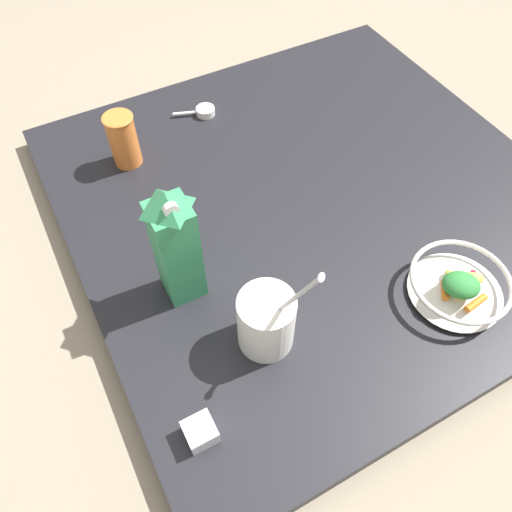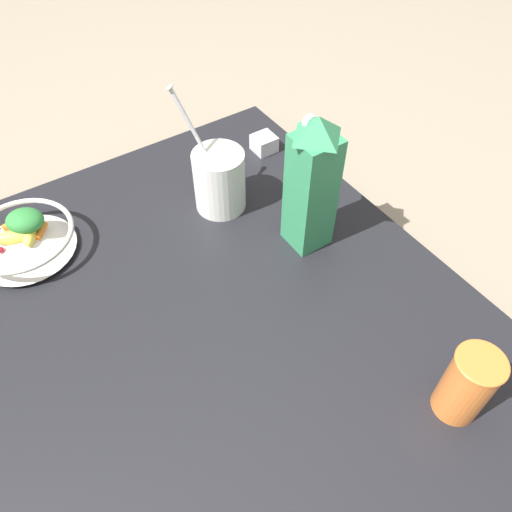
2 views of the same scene
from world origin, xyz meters
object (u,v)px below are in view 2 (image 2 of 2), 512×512
(yogurt_tub, at_px, (219,178))
(spice_jar, at_px, (264,144))
(fruit_bowl, at_px, (23,239))
(drinking_cup, at_px, (468,384))
(milk_carton, at_px, (312,184))

(yogurt_tub, xyz_separation_m, spice_jar, (-0.19, -0.11, -0.06))
(fruit_bowl, height_order, drinking_cup, drinking_cup)
(yogurt_tub, bearing_deg, drinking_cup, 96.22)
(yogurt_tub, xyz_separation_m, drinking_cup, (-0.06, 0.59, -0.00))
(yogurt_tub, relative_size, drinking_cup, 1.96)
(spice_jar, bearing_deg, drinking_cup, 80.17)
(drinking_cup, bearing_deg, fruit_bowl, -56.75)
(yogurt_tub, bearing_deg, spice_jar, -149.80)
(milk_carton, distance_m, drinking_cup, 0.42)
(milk_carton, xyz_separation_m, yogurt_tub, (0.09, -0.18, -0.07))
(fruit_bowl, bearing_deg, spice_jar, -178.67)
(milk_carton, height_order, yogurt_tub, milk_carton)
(milk_carton, distance_m, yogurt_tub, 0.21)
(drinking_cup, distance_m, spice_jar, 0.71)
(fruit_bowl, xyz_separation_m, spice_jar, (-0.57, -0.01, -0.02))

